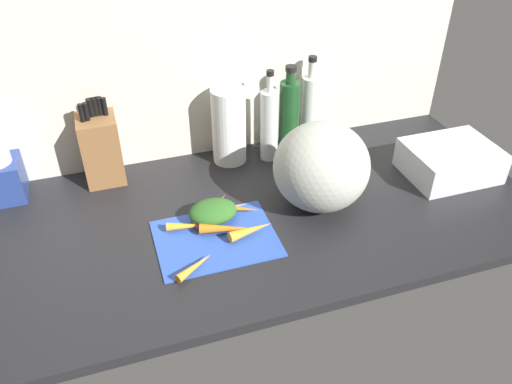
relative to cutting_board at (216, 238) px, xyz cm
name	(u,v)px	position (x,y,z in cm)	size (l,w,h in cm)	color
ground_plane	(252,215)	(13.15, 8.92, -1.90)	(170.00, 80.00, 3.00)	black
wall_back	(214,66)	(13.15, 47.42, 29.60)	(170.00, 3.00, 60.00)	beige
cutting_board	(216,238)	(0.00, 0.00, 0.00)	(32.75, 25.43, 0.80)	#2D51B7
carrot_0	(220,209)	(3.95, 9.73, 1.81)	(2.82, 2.82, 16.01)	orange
carrot_1	(251,230)	(9.50, -2.06, 1.94)	(3.07, 3.07, 12.98)	orange
carrot_2	(227,229)	(3.52, 0.67, 1.90)	(2.99, 2.99, 15.24)	orange
carrot_3	(234,208)	(8.08, 9.36, 1.70)	(2.61, 2.61, 14.92)	orange
carrot_4	(195,266)	(-8.15, -10.77, 1.58)	(2.35, 2.35, 11.89)	orange
carrot_5	(213,209)	(1.82, 10.32, 1.92)	(3.05, 3.05, 16.49)	red
carrot_6	(189,226)	(-6.25, 5.43, 1.61)	(2.42, 2.42, 12.28)	orange
carrot_greens_pile	(213,212)	(1.26, 7.48, 3.31)	(13.76, 10.58, 5.82)	#2D6023
winter_squash	(321,167)	(33.35, 6.23, 12.69)	(27.85, 27.43, 26.17)	#B2B7A8
knife_block	(101,147)	(-25.82, 40.24, 10.87)	(11.61, 13.32, 27.20)	brown
paper_towel_roll	(229,126)	(14.93, 38.42, 12.43)	(11.10, 11.10, 25.67)	white
bottle_0	(269,124)	(27.93, 35.63, 12.28)	(5.97, 5.97, 31.31)	silver
bottle_1	(289,116)	(35.54, 37.46, 13.08)	(6.80, 6.80, 31.03)	#19421E
bottle_2	(309,109)	(44.54, 41.29, 12.66)	(5.90, 5.90, 31.69)	silver
dish_rack	(450,161)	(79.81, 8.02, 4.57)	(27.76, 21.87, 9.94)	silver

